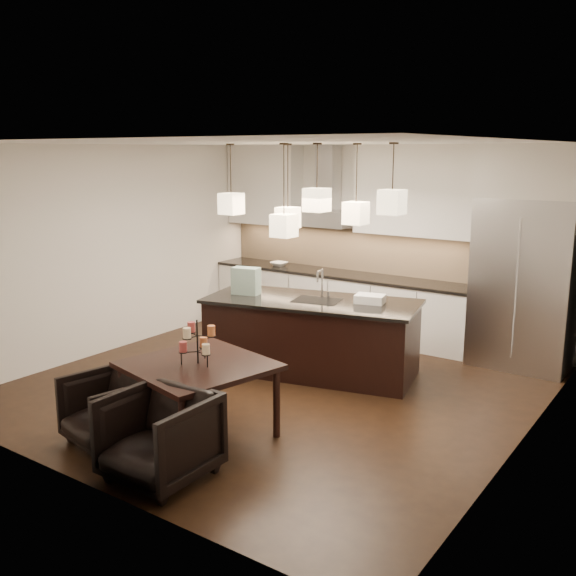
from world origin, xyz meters
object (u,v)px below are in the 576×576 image
Objects in this scene: refrigerator at (524,284)px; island_body at (311,338)px; dining_table at (199,399)px; armchair_left at (108,409)px; armchair_right at (159,437)px.

refrigerator reaches higher than island_body.
armchair_left is at bearing -120.78° from dining_table.
refrigerator is 2.61× the size of armchair_right.
dining_table is 1.48× the size of armchair_right.
dining_table is 0.87m from armchair_right.
armchair_right is at bearing -95.54° from island_body.
refrigerator is 5.03m from armchair_right.
island_body is at bearing 91.24° from armchair_left.
island_body is 2.16m from dining_table.
island_body is 2.07× the size of dining_table.
armchair_right reaches higher than armchair_left.
armchair_left is 0.89× the size of armchair_right.
refrigerator is 5.22m from armchair_left.
armchair_left is at bearing -113.25° from island_body.
island_body is (-2.06, -1.72, -0.63)m from refrigerator.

